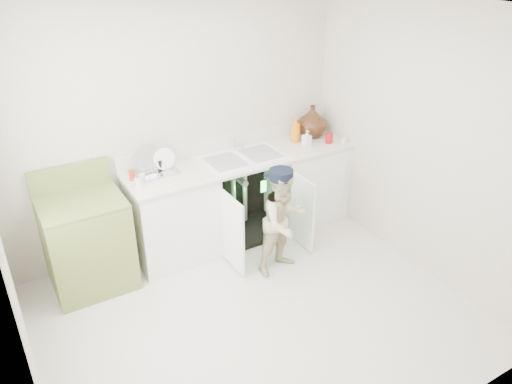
# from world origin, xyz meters

# --- Properties ---
(ground) EXTENTS (3.50, 3.50, 0.00)m
(ground) POSITION_xyz_m (0.00, 0.00, 0.00)
(ground) COLOR beige
(ground) RESTS_ON ground
(room_shell) EXTENTS (6.00, 5.50, 1.26)m
(room_shell) POSITION_xyz_m (0.00, 0.00, 1.25)
(room_shell) COLOR beige
(room_shell) RESTS_ON ground
(counter_run) EXTENTS (2.44, 1.02, 1.26)m
(counter_run) POSITION_xyz_m (0.59, 1.21, 0.48)
(counter_run) COLOR white
(counter_run) RESTS_ON ground
(avocado_stove) EXTENTS (0.71, 0.65, 1.10)m
(avocado_stove) POSITION_xyz_m (-1.09, 1.18, 0.45)
(avocado_stove) COLOR olive
(avocado_stove) RESTS_ON ground
(repair_worker) EXTENTS (0.56, 0.64, 1.06)m
(repair_worker) POSITION_xyz_m (0.56, 0.46, 0.53)
(repair_worker) COLOR beige
(repair_worker) RESTS_ON ground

